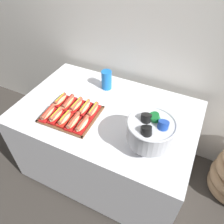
{
  "coord_description": "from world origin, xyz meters",
  "views": [
    {
      "loc": [
        0.59,
        -1.11,
        1.95
      ],
      "look_at": [
        0.05,
        0.0,
        0.79
      ],
      "focal_mm": 34.56,
      "sensor_mm": 36.0,
      "label": 1
    }
  ],
  "objects_px": {
    "hot_dog_0": "(48,113)",
    "hot_dog_8": "(85,108)",
    "hot_dog_2": "(65,118)",
    "punch_bowl": "(151,131)",
    "cup_stack": "(107,80)",
    "serving_tray": "(71,114)",
    "hot_dog_5": "(60,100)",
    "hot_dog_1": "(56,115)",
    "hot_dog_6": "(68,102)",
    "hot_dog_7": "(76,105)",
    "buffet_table": "(107,141)",
    "hot_dog_4": "(82,124)",
    "hot_dog_9": "(93,110)",
    "hot_dog_3": "(73,121)"
  },
  "relations": [
    {
      "from": "hot_dog_8",
      "to": "hot_dog_5",
      "type": "bearing_deg",
      "value": -178.21
    },
    {
      "from": "hot_dog_0",
      "to": "cup_stack",
      "type": "xyz_separation_m",
      "value": [
        0.24,
        0.52,
        0.05
      ]
    },
    {
      "from": "serving_tray",
      "to": "buffet_table",
      "type": "bearing_deg",
      "value": 35.26
    },
    {
      "from": "hot_dog_6",
      "to": "hot_dog_9",
      "type": "xyz_separation_m",
      "value": [
        0.22,
        0.01,
        -0.0
      ]
    },
    {
      "from": "serving_tray",
      "to": "hot_dog_9",
      "type": "distance_m",
      "value": 0.17
    },
    {
      "from": "serving_tray",
      "to": "cup_stack",
      "type": "bearing_deg",
      "value": 78.09
    },
    {
      "from": "hot_dog_9",
      "to": "hot_dog_6",
      "type": "bearing_deg",
      "value": -178.21
    },
    {
      "from": "buffet_table",
      "to": "hot_dog_9",
      "type": "bearing_deg",
      "value": -137.11
    },
    {
      "from": "hot_dog_5",
      "to": "hot_dog_2",
      "type": "bearing_deg",
      "value": -45.93
    },
    {
      "from": "hot_dog_7",
      "to": "punch_bowl",
      "type": "bearing_deg",
      "value": -11.12
    },
    {
      "from": "hot_dog_2",
      "to": "punch_bowl",
      "type": "height_order",
      "value": "punch_bowl"
    },
    {
      "from": "hot_dog_0",
      "to": "punch_bowl",
      "type": "relative_size",
      "value": 0.61
    },
    {
      "from": "buffet_table",
      "to": "hot_dog_7",
      "type": "xyz_separation_m",
      "value": [
        -0.23,
        -0.08,
        0.41
      ]
    },
    {
      "from": "hot_dog_2",
      "to": "punch_bowl",
      "type": "distance_m",
      "value": 0.65
    },
    {
      "from": "serving_tray",
      "to": "hot_dog_6",
      "type": "relative_size",
      "value": 2.23
    },
    {
      "from": "hot_dog_1",
      "to": "hot_dog_4",
      "type": "bearing_deg",
      "value": 1.79
    },
    {
      "from": "hot_dog_6",
      "to": "hot_dog_8",
      "type": "xyz_separation_m",
      "value": [
        0.15,
        0.0,
        -0.0
      ]
    },
    {
      "from": "serving_tray",
      "to": "punch_bowl",
      "type": "distance_m",
      "value": 0.66
    },
    {
      "from": "hot_dog_4",
      "to": "hot_dog_9",
      "type": "distance_m",
      "value": 0.17
    },
    {
      "from": "hot_dog_1",
      "to": "hot_dog_5",
      "type": "relative_size",
      "value": 1.0
    },
    {
      "from": "hot_dog_2",
      "to": "punch_bowl",
      "type": "xyz_separation_m",
      "value": [
        0.64,
        0.04,
        0.13
      ]
    },
    {
      "from": "hot_dog_7",
      "to": "hot_dog_8",
      "type": "height_order",
      "value": "hot_dog_7"
    },
    {
      "from": "hot_dog_5",
      "to": "hot_dog_6",
      "type": "height_order",
      "value": "hot_dog_6"
    },
    {
      "from": "serving_tray",
      "to": "hot_dog_5",
      "type": "height_order",
      "value": "hot_dog_5"
    },
    {
      "from": "hot_dog_0",
      "to": "hot_dog_8",
      "type": "xyz_separation_m",
      "value": [
        0.22,
        0.17,
        -0.0
      ]
    },
    {
      "from": "hot_dog_9",
      "to": "punch_bowl",
      "type": "bearing_deg",
      "value": -14.89
    },
    {
      "from": "hot_dog_5",
      "to": "buffet_table",
      "type": "bearing_deg",
      "value": 12.08
    },
    {
      "from": "serving_tray",
      "to": "hot_dog_4",
      "type": "xyz_separation_m",
      "value": [
        0.15,
        -0.08,
        0.03
      ]
    },
    {
      "from": "hot_dog_0",
      "to": "hot_dog_6",
      "type": "distance_m",
      "value": 0.18
    },
    {
      "from": "hot_dog_7",
      "to": "punch_bowl",
      "type": "height_order",
      "value": "punch_bowl"
    },
    {
      "from": "serving_tray",
      "to": "hot_dog_3",
      "type": "distance_m",
      "value": 0.12
    },
    {
      "from": "buffet_table",
      "to": "hot_dog_8",
      "type": "xyz_separation_m",
      "value": [
        -0.15,
        -0.07,
        0.41
      ]
    },
    {
      "from": "buffet_table",
      "to": "hot_dog_6",
      "type": "xyz_separation_m",
      "value": [
        -0.3,
        -0.08,
        0.41
      ]
    },
    {
      "from": "buffet_table",
      "to": "hot_dog_0",
      "type": "xyz_separation_m",
      "value": [
        -0.37,
        -0.25,
        0.41
      ]
    },
    {
      "from": "hot_dog_5",
      "to": "cup_stack",
      "type": "distance_m",
      "value": 0.43
    },
    {
      "from": "serving_tray",
      "to": "hot_dog_0",
      "type": "bearing_deg",
      "value": -149.4
    },
    {
      "from": "hot_dog_6",
      "to": "hot_dog_7",
      "type": "height_order",
      "value": "hot_dog_6"
    },
    {
      "from": "hot_dog_0",
      "to": "hot_dog_5",
      "type": "distance_m",
      "value": 0.17
    },
    {
      "from": "serving_tray",
      "to": "hot_dog_6",
      "type": "height_order",
      "value": "hot_dog_6"
    },
    {
      "from": "hot_dog_6",
      "to": "cup_stack",
      "type": "relative_size",
      "value": 1.09
    },
    {
      "from": "serving_tray",
      "to": "hot_dog_8",
      "type": "height_order",
      "value": "hot_dog_8"
    },
    {
      "from": "hot_dog_0",
      "to": "cup_stack",
      "type": "height_order",
      "value": "cup_stack"
    },
    {
      "from": "cup_stack",
      "to": "hot_dog_1",
      "type": "bearing_deg",
      "value": -107.55
    },
    {
      "from": "hot_dog_5",
      "to": "hot_dog_9",
      "type": "height_order",
      "value": "hot_dog_5"
    },
    {
      "from": "buffet_table",
      "to": "hot_dog_6",
      "type": "bearing_deg",
      "value": -165.45
    },
    {
      "from": "hot_dog_1",
      "to": "hot_dog_6",
      "type": "relative_size",
      "value": 0.87
    },
    {
      "from": "serving_tray",
      "to": "hot_dog_9",
      "type": "relative_size",
      "value": 2.43
    },
    {
      "from": "serving_tray",
      "to": "cup_stack",
      "type": "xyz_separation_m",
      "value": [
        0.09,
        0.43,
        0.08
      ]
    },
    {
      "from": "serving_tray",
      "to": "hot_dog_5",
      "type": "distance_m",
      "value": 0.17
    },
    {
      "from": "serving_tray",
      "to": "hot_dog_4",
      "type": "relative_size",
      "value": 2.43
    }
  ]
}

